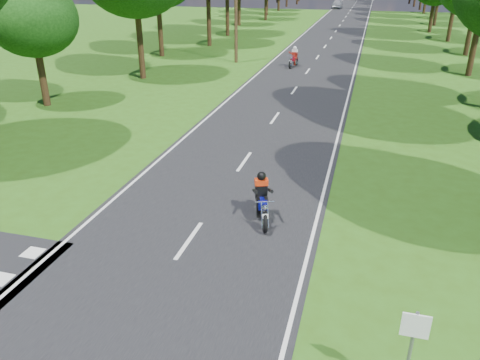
% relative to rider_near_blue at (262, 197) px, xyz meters
% --- Properties ---
extents(ground, '(160.00, 160.00, 0.00)m').
position_rel_rider_near_blue_xyz_m(ground, '(-1.69, -3.70, -0.76)').
color(ground, '#2B5112').
rests_on(ground, ground).
extents(main_road, '(7.00, 140.00, 0.02)m').
position_rel_rider_near_blue_xyz_m(main_road, '(-1.69, 46.30, -0.75)').
color(main_road, black).
rests_on(main_road, ground).
extents(road_markings, '(7.40, 140.00, 0.01)m').
position_rel_rider_near_blue_xyz_m(road_markings, '(-1.82, 44.43, -0.74)').
color(road_markings, silver).
rests_on(road_markings, main_road).
extents(telegraph_pole, '(1.20, 0.26, 8.00)m').
position_rel_rider_near_blue_xyz_m(telegraph_pole, '(-7.69, 24.30, 3.31)').
color(telegraph_pole, '#382616').
rests_on(telegraph_pole, ground).
extents(road_sign, '(0.45, 0.07, 2.00)m').
position_rel_rider_near_blue_xyz_m(road_sign, '(3.81, -5.71, 0.58)').
color(road_sign, slate).
rests_on(road_sign, ground).
extents(rider_near_blue, '(1.16, 1.87, 1.48)m').
position_rel_rider_near_blue_xyz_m(rider_near_blue, '(0.00, 0.00, 0.00)').
color(rider_near_blue, '#0D1097').
rests_on(rider_near_blue, main_road).
extents(rider_far_red, '(0.86, 1.89, 1.52)m').
position_rel_rider_near_blue_xyz_m(rider_far_red, '(-2.96, 23.56, 0.02)').
color(rider_far_red, '#A60C1E').
rests_on(rider_far_red, main_road).
extents(distant_car, '(1.88, 4.40, 1.48)m').
position_rel_rider_near_blue_xyz_m(distant_car, '(-4.29, 79.49, 0.00)').
color(distant_car, '#ACAEB3').
rests_on(distant_car, main_road).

